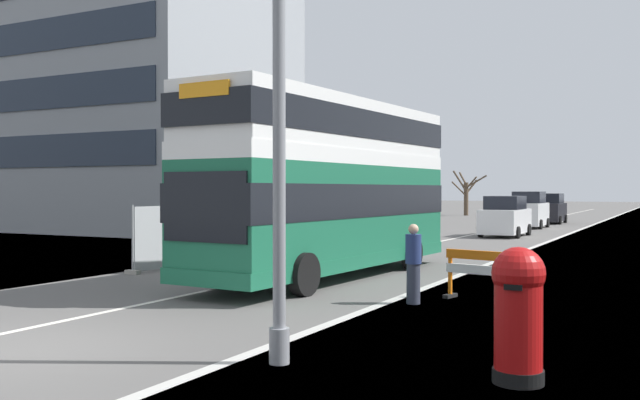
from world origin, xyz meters
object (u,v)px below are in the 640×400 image
object	(u,v)px
roadworks_barrier	(480,270)
car_receding_far	(550,209)
red_pillar_postbox	(518,309)
car_oncoming_near	(505,217)
double_decker_bus	(329,184)
car_receding_mid	(529,211)
lamppost_foreground	(279,96)
pedestrian_at_kerb	(413,264)

from	to	relation	value
roadworks_barrier	car_receding_far	xyz separation A→B (m)	(-4.71, 36.83, 0.33)
red_pillar_postbox	roadworks_barrier	distance (m)	6.58
car_oncoming_near	red_pillar_postbox	bearing A→B (deg)	-76.80
double_decker_bus	roadworks_barrier	bearing A→B (deg)	-23.82
car_receding_far	double_decker_bus	bearing A→B (deg)	-90.10
car_receding_mid	lamppost_foreground	bearing A→B (deg)	-84.10
lamppost_foreground	pedestrian_at_kerb	bearing A→B (deg)	91.13
car_receding_mid	pedestrian_at_kerb	bearing A→B (deg)	-83.24
roadworks_barrier	car_oncoming_near	world-z (taller)	car_oncoming_near
car_receding_far	pedestrian_at_kerb	size ratio (longest dim) A/B	2.39
double_decker_bus	red_pillar_postbox	size ratio (longest dim) A/B	6.24
car_receding_mid	double_decker_bus	bearing A→B (deg)	-89.86
car_receding_far	pedestrian_at_kerb	bearing A→B (deg)	-84.63
double_decker_bus	lamppost_foreground	world-z (taller)	lamppost_foreground
red_pillar_postbox	pedestrian_at_kerb	bearing A→B (deg)	122.42
car_receding_far	pedestrian_at_kerb	world-z (taller)	car_receding_far
lamppost_foreground	car_receding_mid	size ratio (longest dim) A/B	2.04
lamppost_foreground	car_receding_far	xyz separation A→B (m)	(-3.68, 43.60, -2.73)
double_decker_bus	car_oncoming_near	distance (m)	19.43
red_pillar_postbox	car_oncoming_near	bearing A→B (deg)	103.20
roadworks_barrier	pedestrian_at_kerb	bearing A→B (deg)	-137.39
car_receding_mid	car_receding_far	distance (m)	6.76
double_decker_bus	pedestrian_at_kerb	size ratio (longest dim) A/B	6.30
car_oncoming_near	car_receding_far	size ratio (longest dim) A/B	1.08
car_receding_far	roadworks_barrier	bearing A→B (deg)	-82.72
car_oncoming_near	car_receding_far	xyz separation A→B (m)	(-0.35, 15.36, 0.02)
double_decker_bus	red_pillar_postbox	world-z (taller)	double_decker_bus
roadworks_barrier	car_oncoming_near	distance (m)	21.91
lamppost_foreground	pedestrian_at_kerb	world-z (taller)	lamppost_foreground
car_receding_far	pedestrian_at_kerb	xyz separation A→B (m)	(3.56, -37.88, -0.16)
double_decker_bus	roadworks_barrier	world-z (taller)	double_decker_bus
car_receding_far	car_receding_mid	bearing A→B (deg)	-91.10
car_oncoming_near	car_receding_far	world-z (taller)	car_receding_far
lamppost_foreground	roadworks_barrier	world-z (taller)	lamppost_foreground
lamppost_foreground	car_receding_mid	distance (m)	37.13
red_pillar_postbox	car_receding_mid	world-z (taller)	car_receding_mid
red_pillar_postbox	car_receding_far	world-z (taller)	car_receding_far
roadworks_barrier	pedestrian_at_kerb	xyz separation A→B (m)	(-1.14, -1.05, 0.17)
double_decker_bus	pedestrian_at_kerb	world-z (taller)	double_decker_bus
red_pillar_postbox	double_decker_bus	bearing A→B (deg)	129.68
lamppost_foreground	red_pillar_postbox	size ratio (longest dim) A/B	4.62
car_receding_mid	red_pillar_postbox	bearing A→B (deg)	-79.12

